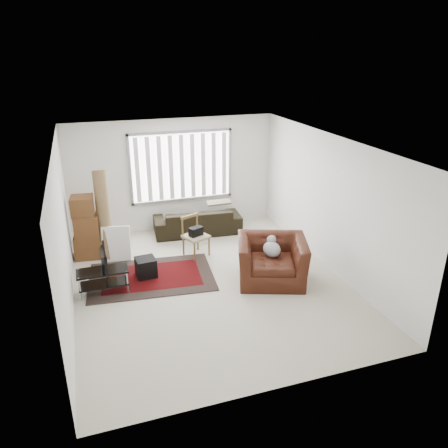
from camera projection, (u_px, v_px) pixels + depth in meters
The scene contains 11 objects.
room at pixel (202, 188), 8.23m from camera, with size 6.00×6.02×2.71m.
persian_rug at pixel (152, 277), 8.62m from camera, with size 2.56×1.84×0.02m.
tv_stand at pixel (103, 276), 7.97m from camera, with size 0.92×0.41×0.46m.
tv at pixel (101, 260), 7.85m from camera, with size 0.75×0.10×0.43m, color black.
subwoofer at pixel (146, 267), 8.58m from camera, with size 0.37×0.37×0.37m, color black.
moving_boxes at pixel (86, 229), 9.26m from camera, with size 0.60×0.56×1.36m.
white_flatpack at pixel (116, 243), 9.22m from camera, with size 0.58×0.08×0.74m, color silver.
rolled_rug at pixel (103, 215), 9.18m from camera, with size 0.28×0.28×1.87m, color brown.
sofa at pixel (197, 217), 10.56m from camera, with size 2.08×0.90×0.80m, color black.
side_chair at pixel (195, 234), 9.39m from camera, with size 0.62×0.62×0.88m.
armchair at pixel (272, 257), 8.36m from camera, with size 1.60×1.50×0.96m.
Camera 1 is at (-2.05, -7.11, 4.22)m, focal length 35.00 mm.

